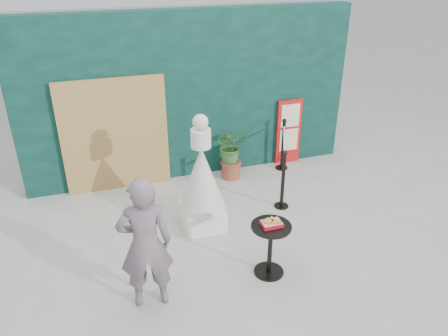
% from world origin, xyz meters
% --- Properties ---
extents(ground, '(60.00, 60.00, 0.00)m').
position_xyz_m(ground, '(0.00, 0.00, 0.00)').
color(ground, '#ADAAA5').
rests_on(ground, ground).
extents(back_wall, '(6.00, 0.30, 3.00)m').
position_xyz_m(back_wall, '(0.00, 3.15, 1.50)').
color(back_wall, black).
rests_on(back_wall, ground).
extents(bamboo_fence, '(1.80, 0.08, 2.00)m').
position_xyz_m(bamboo_fence, '(-1.40, 2.94, 1.00)').
color(bamboo_fence, tan).
rests_on(bamboo_fence, ground).
extents(woman, '(0.66, 0.46, 1.71)m').
position_xyz_m(woman, '(-1.36, -0.09, 0.86)').
color(woman, slate).
rests_on(woman, ground).
extents(menu_board, '(0.50, 0.07, 1.30)m').
position_xyz_m(menu_board, '(1.90, 2.95, 0.65)').
color(menu_board, red).
rests_on(menu_board, ground).
extents(statue, '(0.72, 0.72, 1.84)m').
position_xyz_m(statue, '(-0.32, 1.28, 0.75)').
color(statue, white).
rests_on(statue, ground).
extents(cafe_table, '(0.52, 0.52, 0.75)m').
position_xyz_m(cafe_table, '(0.23, -0.05, 0.50)').
color(cafe_table, black).
rests_on(cafe_table, ground).
extents(food_basket, '(0.26, 0.19, 0.11)m').
position_xyz_m(food_basket, '(0.23, -0.04, 0.79)').
color(food_basket, '#AE1225').
rests_on(food_basket, cafe_table).
extents(planter, '(0.57, 0.50, 0.97)m').
position_xyz_m(planter, '(0.61, 2.67, 0.56)').
color(planter, '#994432').
rests_on(planter, ground).
extents(stanchion_barrier, '(0.84, 1.54, 1.03)m').
position_xyz_m(stanchion_barrier, '(1.38, 2.07, 0.49)').
color(stanchion_barrier, black).
rests_on(stanchion_barrier, ground).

